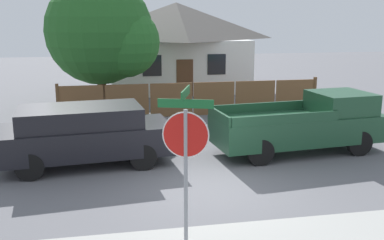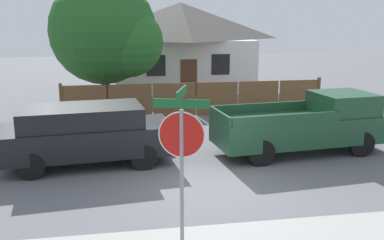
{
  "view_description": "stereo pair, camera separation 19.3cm",
  "coord_description": "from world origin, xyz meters",
  "px_view_note": "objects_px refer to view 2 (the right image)",
  "views": [
    {
      "loc": [
        -2.49,
        -10.35,
        4.22
      ],
      "look_at": [
        -0.37,
        0.8,
        1.6
      ],
      "focal_mm": 42.0,
      "sensor_mm": 36.0,
      "label": 1
    },
    {
      "loc": [
        -2.3,
        -10.39,
        4.22
      ],
      "look_at": [
        -0.37,
        0.8,
        1.6
      ],
      "focal_mm": 42.0,
      "sensor_mm": 36.0,
      "label": 2
    }
  ],
  "objects_px": {
    "oak_tree": "(108,33)",
    "orange_pickup": "(307,124)",
    "red_suv": "(85,133)",
    "stop_sign": "(182,146)",
    "house": "(181,45)"
  },
  "relations": [
    {
      "from": "red_suv",
      "to": "orange_pickup",
      "type": "xyz_separation_m",
      "value": [
        6.8,
        0.03,
        -0.04
      ]
    },
    {
      "from": "house",
      "to": "red_suv",
      "type": "bearing_deg",
      "value": -109.55
    },
    {
      "from": "orange_pickup",
      "to": "stop_sign",
      "type": "bearing_deg",
      "value": -136.15
    },
    {
      "from": "oak_tree",
      "to": "orange_pickup",
      "type": "bearing_deg",
      "value": -51.96
    },
    {
      "from": "oak_tree",
      "to": "stop_sign",
      "type": "xyz_separation_m",
      "value": [
        1.28,
        -13.47,
        -1.41
      ]
    },
    {
      "from": "house",
      "to": "stop_sign",
      "type": "bearing_deg",
      "value": -98.4
    },
    {
      "from": "oak_tree",
      "to": "orange_pickup",
      "type": "height_order",
      "value": "oak_tree"
    },
    {
      "from": "oak_tree",
      "to": "red_suv",
      "type": "height_order",
      "value": "oak_tree"
    },
    {
      "from": "orange_pickup",
      "to": "red_suv",
      "type": "bearing_deg",
      "value": 174.58
    },
    {
      "from": "stop_sign",
      "to": "red_suv",
      "type": "bearing_deg",
      "value": 127.98
    },
    {
      "from": "red_suv",
      "to": "orange_pickup",
      "type": "bearing_deg",
      "value": -5.42
    },
    {
      "from": "house",
      "to": "red_suv",
      "type": "height_order",
      "value": "house"
    },
    {
      "from": "house",
      "to": "orange_pickup",
      "type": "xyz_separation_m",
      "value": [
        2.01,
        -13.49,
        -1.69
      ]
    },
    {
      "from": "house",
      "to": "oak_tree",
      "type": "distance_m",
      "value": 7.07
    },
    {
      "from": "red_suv",
      "to": "house",
      "type": "bearing_deg",
      "value": 64.81
    }
  ]
}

